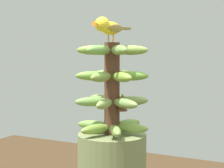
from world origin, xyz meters
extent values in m
cylinder|color=#4C2D1E|center=(0.00, 0.00, 1.39)|extent=(0.05, 0.05, 0.31)
ellipsoid|color=#769F3B|center=(0.04, -0.06, 1.26)|extent=(0.09, 0.11, 0.03)
ellipsoid|color=olive|center=(0.07, 0.01, 1.26)|extent=(0.12, 0.04, 0.03)
ellipsoid|color=olive|center=(0.03, 0.06, 1.26)|extent=(0.08, 0.12, 0.03)
ellipsoid|color=#779947|center=(-0.04, 0.06, 1.26)|extent=(0.09, 0.11, 0.03)
ellipsoid|color=olive|center=(-0.07, -0.01, 1.26)|extent=(0.12, 0.04, 0.03)
ellipsoid|color=#71A145|center=(-0.03, -0.06, 1.26)|extent=(0.08, 0.12, 0.03)
ellipsoid|color=#6E9D49|center=(0.05, 0.04, 1.35)|extent=(0.11, 0.09, 0.03)
ellipsoid|color=olive|center=(-0.01, 0.07, 1.35)|extent=(0.04, 0.12, 0.03)
ellipsoid|color=#74944C|center=(-0.06, 0.03, 1.35)|extent=(0.12, 0.08, 0.03)
ellipsoid|color=olive|center=(-0.05, -0.04, 1.35)|extent=(0.11, 0.09, 0.03)
ellipsoid|color=olive|center=(0.01, -0.07, 1.35)|extent=(0.04, 0.12, 0.03)
ellipsoid|color=olive|center=(0.06, -0.03, 1.35)|extent=(0.12, 0.08, 0.03)
ellipsoid|color=#6B9C3A|center=(0.06, 0.03, 1.43)|extent=(0.12, 0.08, 0.03)
ellipsoid|color=olive|center=(0.01, 0.07, 1.43)|extent=(0.04, 0.12, 0.03)
ellipsoid|color=olive|center=(-0.05, 0.04, 1.43)|extent=(0.11, 0.09, 0.03)
ellipsoid|color=#6CA33A|center=(-0.06, -0.03, 1.43)|extent=(0.12, 0.08, 0.03)
ellipsoid|color=olive|center=(-0.01, -0.07, 1.43)|extent=(0.04, 0.12, 0.03)
ellipsoid|color=#73A142|center=(0.05, -0.04, 1.43)|extent=(0.11, 0.09, 0.03)
ellipsoid|color=#719748|center=(-0.05, 0.04, 1.52)|extent=(0.11, 0.10, 0.03)
ellipsoid|color=olive|center=(-0.06, -0.02, 1.52)|extent=(0.12, 0.07, 0.03)
ellipsoid|color=#71A039|center=(-0.01, -0.06, 1.52)|extent=(0.06, 0.12, 0.03)
ellipsoid|color=olive|center=(0.05, -0.04, 1.52)|extent=(0.11, 0.10, 0.03)
ellipsoid|color=olive|center=(0.06, 0.02, 1.52)|extent=(0.12, 0.07, 0.03)
ellipsoid|color=#6CA048|center=(0.01, 0.06, 1.52)|extent=(0.06, 0.12, 0.03)
cone|color=brown|center=(-0.04, 0.00, 1.35)|extent=(0.04, 0.04, 0.06)
cylinder|color=#C68933|center=(0.00, 0.03, 1.56)|extent=(0.01, 0.00, 0.02)
cylinder|color=#C68933|center=(-0.02, 0.03, 1.56)|extent=(0.00, 0.01, 0.02)
ellipsoid|color=yellow|center=(-0.01, 0.03, 1.59)|extent=(0.06, 0.10, 0.04)
ellipsoid|color=olive|center=(0.01, 0.02, 1.59)|extent=(0.02, 0.07, 0.03)
ellipsoid|color=olive|center=(-0.03, 0.03, 1.59)|extent=(0.02, 0.07, 0.03)
cube|color=olive|center=(-0.02, -0.04, 1.59)|extent=(0.03, 0.06, 0.01)
sphere|color=yellow|center=(0.00, 0.07, 1.60)|extent=(0.05, 0.05, 0.05)
sphere|color=black|center=(-0.02, 0.08, 1.61)|extent=(0.01, 0.01, 0.01)
cone|color=orange|center=(0.01, 0.10, 1.60)|extent=(0.02, 0.03, 0.02)
camera|label=1|loc=(-0.58, 1.15, 1.52)|focal=61.21mm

